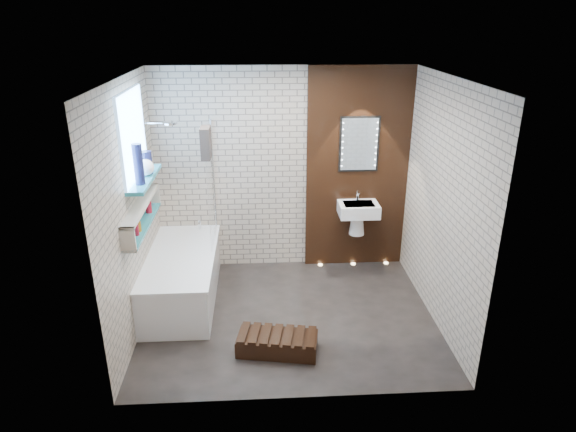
{
  "coord_description": "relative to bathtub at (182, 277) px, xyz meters",
  "views": [
    {
      "loc": [
        -0.3,
        -4.81,
        3.16
      ],
      "look_at": [
        0.0,
        0.15,
        1.15
      ],
      "focal_mm": 31.36,
      "sensor_mm": 36.0,
      "label": 1
    }
  ],
  "objects": [
    {
      "name": "display_niche",
      "position": [
        -0.31,
        -0.3,
        0.91
      ],
      "size": [
        0.14,
        1.3,
        0.26
      ],
      "color": "teal",
      "rests_on": "room_shell"
    },
    {
      "name": "led_mirror",
      "position": [
        2.17,
        0.78,
        1.36
      ],
      "size": [
        0.5,
        0.02,
        0.7
      ],
      "color": "black",
      "rests_on": "walnut_panel"
    },
    {
      "name": "clerestory_window",
      "position": [
        -0.34,
        -0.1,
        1.61
      ],
      "size": [
        0.18,
        1.0,
        0.94
      ],
      "color": "#7FADE0",
      "rests_on": "room_shell"
    },
    {
      "name": "washbasin",
      "position": [
        2.17,
        0.62,
        0.5
      ],
      "size": [
        0.5,
        0.36,
        0.58
      ],
      "color": "white",
      "rests_on": "walnut_panel"
    },
    {
      "name": "walnut_panel",
      "position": [
        2.17,
        0.82,
        1.01
      ],
      "size": [
        1.3,
        0.06,
        2.6
      ],
      "primitive_type": "cube",
      "color": "black",
      "rests_on": "ground"
    },
    {
      "name": "room_shell",
      "position": [
        1.22,
        -0.45,
        1.01
      ],
      "size": [
        3.24,
        3.2,
        2.6
      ],
      "color": "tan",
      "rests_on": "ground"
    },
    {
      "name": "bathtub",
      "position": [
        0.0,
        0.0,
        0.0
      ],
      "size": [
        0.79,
        1.74,
        0.7
      ],
      "color": "white",
      "rests_on": "ground"
    },
    {
      "name": "towel",
      "position": [
        0.35,
        0.15,
        1.56
      ],
      "size": [
        0.1,
        0.26,
        0.34
      ],
      "primitive_type": "cube",
      "color": "black",
      "rests_on": "bath_screen"
    },
    {
      "name": "ground",
      "position": [
        1.22,
        -0.45,
        -0.29
      ],
      "size": [
        3.2,
        3.2,
        0.0
      ],
      "primitive_type": "plane",
      "color": "black",
      "rests_on": "ground"
    },
    {
      "name": "shower_head",
      "position": [
        -0.08,
        0.5,
        1.71
      ],
      "size": [
        0.18,
        0.18,
        0.02
      ],
      "primitive_type": "cylinder",
      "color": "silver",
      "rests_on": "room_shell"
    },
    {
      "name": "sill_vases",
      "position": [
        -0.28,
        -0.12,
        1.39
      ],
      "size": [
        0.18,
        0.48,
        0.42
      ],
      "color": "#16193C",
      "rests_on": "clerestory_window"
    },
    {
      "name": "niche_bottles",
      "position": [
        -0.31,
        -0.21,
        0.88
      ],
      "size": [
        0.07,
        0.67,
        0.17
      ],
      "color": "maroon",
      "rests_on": "display_niche"
    },
    {
      "name": "walnut_step",
      "position": [
        1.07,
        -1.08,
        -0.2
      ],
      "size": [
        0.84,
        0.48,
        0.18
      ],
      "primitive_type": "cube",
      "rotation": [
        0.0,
        0.0,
        -0.18
      ],
      "color": "black",
      "rests_on": "ground"
    },
    {
      "name": "floor_uplights",
      "position": [
        2.17,
        0.75,
        -0.29
      ],
      "size": [
        0.96,
        0.06,
        0.01
      ],
      "color": "#FFD899",
      "rests_on": "ground"
    },
    {
      "name": "bath_screen",
      "position": [
        0.35,
        0.44,
        0.99
      ],
      "size": [
        0.01,
        0.78,
        1.4
      ],
      "primitive_type": "cube",
      "color": "white",
      "rests_on": "bathtub"
    }
  ]
}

